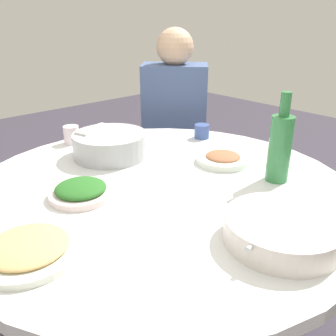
# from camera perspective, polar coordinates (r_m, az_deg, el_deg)

# --- Properties ---
(round_dining_table) EXTENTS (1.23, 1.23, 0.75)m
(round_dining_table) POSITION_cam_1_polar(r_m,az_deg,el_deg) (1.23, -1.23, -8.78)
(round_dining_table) COLOR #99999E
(round_dining_table) RESTS_ON ground
(rice_bowl) EXTENTS (0.28, 0.28, 0.10)m
(rice_bowl) POSITION_cam_1_polar(r_m,az_deg,el_deg) (1.39, -9.04, 3.69)
(rice_bowl) COLOR #B2B5BA
(rice_bowl) RESTS_ON round_dining_table
(soup_bowl) EXTENTS (0.28, 0.30, 0.06)m
(soup_bowl) POSITION_cam_1_polar(r_m,az_deg,el_deg) (0.92, 17.39, -9.35)
(soup_bowl) COLOR silver
(soup_bowl) RESTS_ON round_dining_table
(dish_tofu_braise) EXTENTS (0.19, 0.19, 0.04)m
(dish_tofu_braise) POSITION_cam_1_polar(r_m,az_deg,el_deg) (1.34, 8.57, 1.47)
(dish_tofu_braise) COLOR white
(dish_tofu_braise) RESTS_ON round_dining_table
(dish_noodles) EXTENTS (0.24, 0.24, 0.04)m
(dish_noodles) POSITION_cam_1_polar(r_m,az_deg,el_deg) (0.90, -21.07, -11.66)
(dish_noodles) COLOR white
(dish_noodles) RESTS_ON round_dining_table
(dish_greens) EXTENTS (0.19, 0.19, 0.05)m
(dish_greens) POSITION_cam_1_polar(r_m,az_deg,el_deg) (1.11, -13.47, -3.48)
(dish_greens) COLOR silver
(dish_greens) RESTS_ON round_dining_table
(green_bottle) EXTENTS (0.07, 0.07, 0.29)m
(green_bottle) POSITION_cam_1_polar(r_m,az_deg,el_deg) (1.20, 17.12, 3.26)
(green_bottle) COLOR #348246
(green_bottle) RESTS_ON round_dining_table
(tea_cup_near) EXTENTS (0.06, 0.06, 0.07)m
(tea_cup_near) POSITION_cam_1_polar(r_m,az_deg,el_deg) (1.57, -14.87, 5.05)
(tea_cup_near) COLOR white
(tea_cup_near) RESTS_ON round_dining_table
(tea_cup_far) EXTENTS (0.06, 0.06, 0.06)m
(tea_cup_far) POSITION_cam_1_polar(r_m,az_deg,el_deg) (1.60, 5.31, 5.74)
(tea_cup_far) COLOR #3C5497
(tea_cup_far) RESTS_ON round_dining_table
(stool_for_diner_right) EXTENTS (0.33, 0.33, 0.43)m
(stool_for_diner_right) POSITION_cam_1_polar(r_m,az_deg,el_deg) (2.20, 0.92, -5.05)
(stool_for_diner_right) COLOR brown
(stool_for_diner_right) RESTS_ON ground
(diner_right) EXTENTS (0.47, 0.47, 0.76)m
(diner_right) POSITION_cam_1_polar(r_m,az_deg,el_deg) (2.01, 1.01, 8.51)
(diner_right) COLOR #2D333D
(diner_right) RESTS_ON stool_for_diner_right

